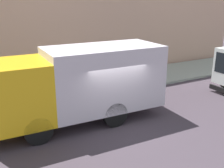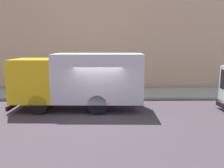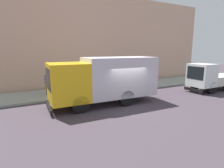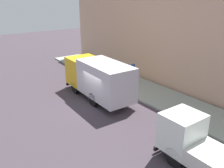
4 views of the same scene
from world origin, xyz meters
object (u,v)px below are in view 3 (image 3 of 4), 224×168
Objects in this scene: traffic_cone_orange at (51,92)px; pedestrian_walking at (47,83)px; street_sign_post at (105,74)px; large_utility_truck at (105,78)px; small_flatbed_truck at (210,78)px.

pedestrian_walking is at bearing 9.10° from traffic_cone_orange.
large_utility_truck is at bearing 153.91° from street_sign_post.
pedestrian_walking is at bearing 71.23° from small_flatbed_truck.
pedestrian_walking is at bearing 73.46° from street_sign_post.
pedestrian_walking is 4.62m from street_sign_post.
street_sign_post reaches higher than traffic_cone_orange.
small_flatbed_truck is at bearing -106.45° from traffic_cone_orange.
pedestrian_walking is (4.60, 13.24, -0.06)m from small_flatbed_truck.
small_flatbed_truck is at bearing -110.42° from street_sign_post.
large_utility_truck is 1.33× the size of small_flatbed_truck.
street_sign_post is at bearing -168.32° from pedestrian_walking.
small_flatbed_truck is 9.46m from street_sign_post.
pedestrian_walking is at bearing 41.04° from large_utility_truck.
large_utility_truck is 4.53m from traffic_cone_orange.
traffic_cone_orange is (-0.72, -0.12, -0.63)m from pedestrian_walking.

